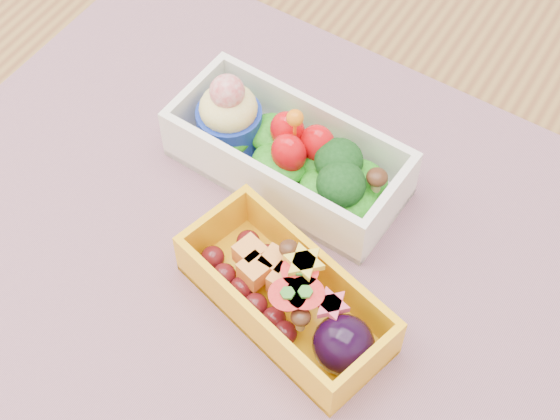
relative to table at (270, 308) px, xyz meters
The scene contains 4 objects.
table is the anchor object (origin of this frame).
placemat 0.10m from the table, 131.67° to the left, with size 0.55×0.42×0.00m, color #93656A.
bento_white 0.14m from the table, 109.15° to the left, with size 0.19×0.09×0.08m.
bento_yellow 0.14m from the table, 44.66° to the right, with size 0.17×0.11×0.05m.
Camera 1 is at (0.18, -0.29, 1.28)m, focal length 55.06 mm.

